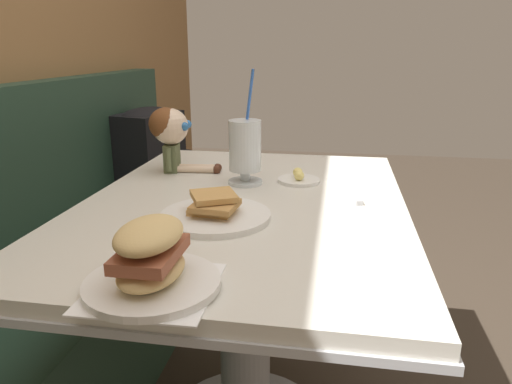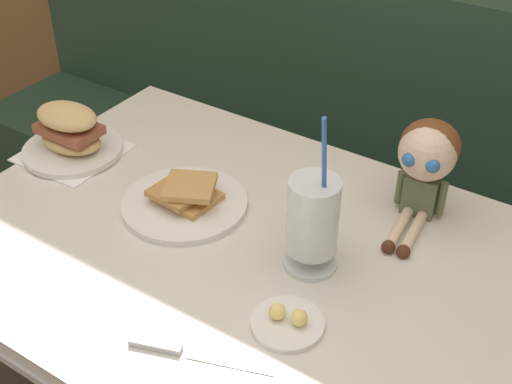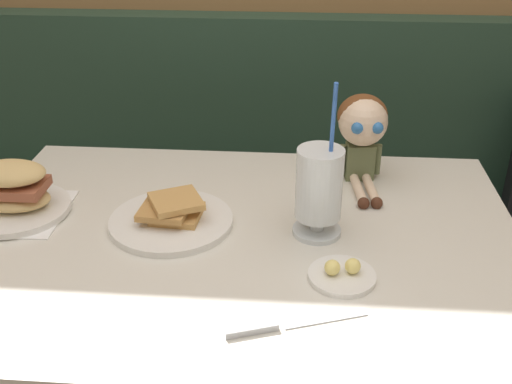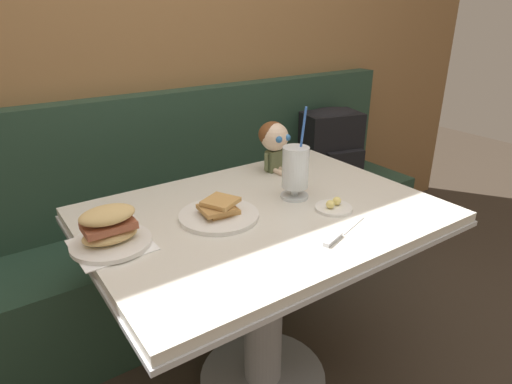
# 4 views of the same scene
# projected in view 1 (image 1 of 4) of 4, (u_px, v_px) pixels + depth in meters

# --- Properties ---
(booth_bench) EXTENTS (2.60, 0.48, 1.00)m
(booth_bench) POSITION_uv_depth(u_px,v_px,m) (41.00, 319.00, 1.43)
(booth_bench) COLOR #233D2D
(booth_bench) RESTS_ON ground
(diner_table) EXTENTS (1.11, 0.81, 0.74)m
(diner_table) POSITION_uv_depth(u_px,v_px,m) (245.00, 270.00, 1.26)
(diner_table) COLOR silver
(diner_table) RESTS_ON ground
(toast_plate) EXTENTS (0.25, 0.25, 0.06)m
(toast_plate) POSITION_uv_depth(u_px,v_px,m) (215.00, 212.00, 1.07)
(toast_plate) COLOR white
(toast_plate) RESTS_ON diner_table
(milkshake_glass) EXTENTS (0.10, 0.10, 0.32)m
(milkshake_glass) POSITION_uv_depth(u_px,v_px,m) (245.00, 149.00, 1.32)
(milkshake_glass) COLOR silver
(milkshake_glass) RESTS_ON diner_table
(sandwich_plate) EXTENTS (0.22, 0.22, 0.12)m
(sandwich_plate) POSITION_uv_depth(u_px,v_px,m) (151.00, 262.00, 0.75)
(sandwich_plate) COLOR white
(sandwich_plate) RESTS_ON diner_table
(butter_saucer) EXTENTS (0.12, 0.12, 0.04)m
(butter_saucer) POSITION_uv_depth(u_px,v_px,m) (299.00, 179.00, 1.36)
(butter_saucer) COLOR white
(butter_saucer) RESTS_ON diner_table
(butter_knife) EXTENTS (0.23, 0.09, 0.01)m
(butter_knife) POSITION_uv_depth(u_px,v_px,m) (349.00, 195.00, 1.23)
(butter_knife) COLOR silver
(butter_knife) RESTS_ON diner_table
(seated_doll) EXTENTS (0.12, 0.22, 0.20)m
(seated_doll) POSITION_uv_depth(u_px,v_px,m) (171.00, 130.00, 1.44)
(seated_doll) COLOR #5B6642
(seated_doll) RESTS_ON diner_table
(backpack) EXTENTS (0.34, 0.30, 0.41)m
(backpack) POSITION_uv_depth(u_px,v_px,m) (151.00, 151.00, 2.15)
(backpack) COLOR black
(backpack) RESTS_ON booth_bench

